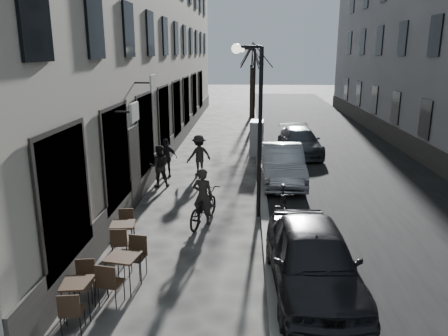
# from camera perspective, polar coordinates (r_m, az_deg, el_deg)

# --- Properties ---
(road) EXTENTS (7.30, 60.00, 0.00)m
(road) POSITION_cam_1_polar(r_m,az_deg,el_deg) (23.44, 13.38, 2.60)
(road) COLOR black
(road) RESTS_ON ground
(kerb) EXTENTS (0.25, 60.00, 0.12)m
(kerb) POSITION_cam_1_polar(r_m,az_deg,el_deg) (23.05, 4.42, 2.91)
(kerb) COLOR gray
(kerb) RESTS_ON ground
(streetlamp_near) EXTENTS (0.90, 0.28, 5.09)m
(streetlamp_near) POSITION_cam_1_polar(r_m,az_deg,el_deg) (12.65, 3.98, 7.17)
(streetlamp_near) COLOR black
(streetlamp_near) RESTS_ON ground
(streetlamp_far) EXTENTS (0.90, 0.28, 5.09)m
(streetlamp_far) POSITION_cam_1_polar(r_m,az_deg,el_deg) (24.60, 3.58, 10.98)
(streetlamp_far) COLOR black
(streetlamp_far) RESTS_ON ground
(tree_near) EXTENTS (2.40, 2.40, 5.70)m
(tree_near) POSITION_cam_1_polar(r_m,az_deg,el_deg) (27.54, 3.74, 14.54)
(tree_near) COLOR black
(tree_near) RESTS_ON ground
(tree_far) EXTENTS (2.40, 2.40, 5.70)m
(tree_far) POSITION_cam_1_polar(r_m,az_deg,el_deg) (33.54, 3.63, 14.62)
(tree_far) COLOR black
(tree_far) RESTS_ON ground
(bistro_set_a) EXTENTS (0.65, 1.44, 0.83)m
(bistro_set_a) POSITION_cam_1_polar(r_m,az_deg,el_deg) (9.01, -18.46, -15.47)
(bistro_set_a) COLOR #312215
(bistro_set_a) RESTS_ON ground
(bistro_set_b) EXTENTS (0.73, 1.59, 0.91)m
(bistro_set_b) POSITION_cam_1_polar(r_m,az_deg,el_deg) (9.61, -12.99, -12.73)
(bistro_set_b) COLOR #312215
(bistro_set_b) RESTS_ON ground
(bistro_set_c) EXTENTS (0.66, 1.47, 0.84)m
(bistro_set_c) POSITION_cam_1_polar(r_m,az_deg,el_deg) (11.38, -13.03, -8.38)
(bistro_set_c) COLOR #312215
(bistro_set_c) RESTS_ON ground
(utility_cabinet) EXTENTS (0.70, 1.16, 1.67)m
(utility_cabinet) POSITION_cam_1_polar(r_m,az_deg,el_deg) (21.07, 4.30, 3.91)
(utility_cabinet) COLOR slate
(utility_cabinet) RESTS_ON ground
(bicycle) EXTENTS (1.18, 2.05, 1.02)m
(bicycle) POSITION_cam_1_polar(r_m,az_deg,el_deg) (12.72, -2.76, -5.09)
(bicycle) COLOR black
(bicycle) RESTS_ON ground
(cyclist_rider) EXTENTS (0.69, 0.55, 1.67)m
(cyclist_rider) POSITION_cam_1_polar(r_m,az_deg,el_deg) (12.61, -2.77, -3.70)
(cyclist_rider) COLOR #292623
(cyclist_rider) RESTS_ON ground
(pedestrian_near) EXTENTS (0.87, 0.75, 1.56)m
(pedestrian_near) POSITION_cam_1_polar(r_m,az_deg,el_deg) (16.27, -8.48, 0.25)
(pedestrian_near) COLOR black
(pedestrian_near) RESTS_ON ground
(pedestrian_mid) EXTENTS (1.21, 1.06, 1.63)m
(pedestrian_mid) POSITION_cam_1_polar(r_m,az_deg,el_deg) (17.72, -3.29, 1.73)
(pedestrian_mid) COLOR black
(pedestrian_mid) RESTS_ON ground
(pedestrian_far) EXTENTS (0.96, 0.56, 1.54)m
(pedestrian_far) POSITION_cam_1_polar(r_m,az_deg,el_deg) (17.57, -7.61, 1.35)
(pedestrian_far) COLOR black
(pedestrian_far) RESTS_ON ground
(car_near) EXTENTS (1.91, 4.37, 1.47)m
(car_near) POSITION_cam_1_polar(r_m,az_deg,el_deg) (9.37, 11.52, -11.56)
(car_near) COLOR black
(car_near) RESTS_ON ground
(car_mid) EXTENTS (1.50, 4.31, 1.42)m
(car_mid) POSITION_cam_1_polar(r_m,az_deg,el_deg) (16.77, 7.66, 0.48)
(car_mid) COLOR #9EA1A6
(car_mid) RESTS_ON ground
(car_far) EXTENTS (2.04, 4.43, 1.26)m
(car_far) POSITION_cam_1_polar(r_m,az_deg,el_deg) (21.58, 9.87, 3.43)
(car_far) COLOR #3A3E44
(car_far) RESTS_ON ground
(moped) EXTENTS (0.56, 1.89, 1.13)m
(moped) POSITION_cam_1_polar(r_m,az_deg,el_deg) (12.69, 7.76, -5.00)
(moped) COLOR black
(moped) RESTS_ON ground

